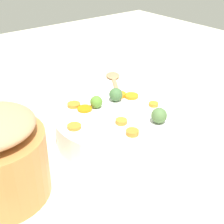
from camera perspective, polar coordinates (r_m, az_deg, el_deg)
tabletop at (r=0.88m, az=-0.29°, el=-5.47°), size 2.40×2.40×0.02m
serving_bowl_carrots at (r=0.86m, az=0.00°, el=-2.73°), size 0.30×0.30×0.07m
carrot_slice_0 at (r=0.89m, az=-6.80°, el=1.28°), size 0.05×0.05×0.01m
carrot_slice_1 at (r=0.79m, az=-6.73°, el=-2.58°), size 0.05×0.05×0.01m
carrot_slice_2 at (r=0.76m, az=3.64°, el=-3.63°), size 0.04×0.04×0.01m
carrot_slice_3 at (r=0.93m, az=3.46°, el=2.85°), size 0.05×0.05×0.01m
carrot_slice_4 at (r=0.93m, az=1.57°, el=3.08°), size 0.04×0.04×0.01m
carrot_slice_5 at (r=0.87m, az=-4.87°, el=0.58°), size 0.05×0.05×0.01m
carrot_slice_6 at (r=0.89m, az=7.39°, el=1.37°), size 0.03×0.03×0.01m
carrot_slice_7 at (r=0.80m, az=1.67°, el=-1.69°), size 0.04×0.04×0.01m
brussels_sprout_0 at (r=0.81m, az=8.35°, el=-0.63°), size 0.04×0.04×0.04m
brussels_sprout_1 at (r=0.90m, az=0.70°, el=3.11°), size 0.04×0.04×0.04m
brussels_sprout_2 at (r=0.87m, az=-2.83°, el=1.78°), size 0.03×0.03×0.03m
wooden_spoon at (r=1.21m, az=0.38°, el=5.66°), size 0.17×0.25×0.01m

